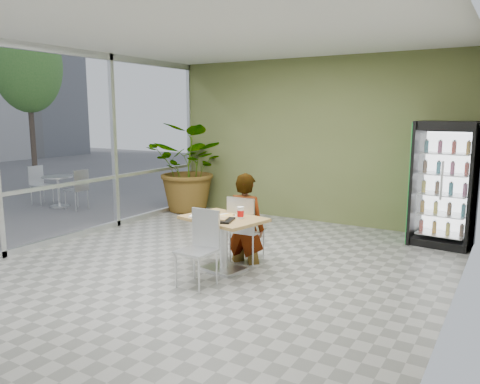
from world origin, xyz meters
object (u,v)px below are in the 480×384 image
object	(u,v)px
dining_table	(224,232)
seated_woman	(245,228)
cafeteria_tray	(216,220)
chair_far	(244,224)
soda_cup	(241,213)
beverage_fridge	(444,184)
chair_near	(201,241)
potted_plant	(191,167)

from	to	relation	value
dining_table	seated_woman	world-z (taller)	seated_woman
seated_woman	cafeteria_tray	distance (m)	0.77
chair_far	soda_cup	distance (m)	0.51
soda_cup	cafeteria_tray	world-z (taller)	soda_cup
soda_cup	beverage_fridge	world-z (taller)	beverage_fridge
chair_far	seated_woman	size ratio (longest dim) A/B	0.61
chair_near	soda_cup	xyz separation A→B (m)	(0.21, 0.61, 0.27)
chair_far	soda_cup	xyz separation A→B (m)	(0.18, -0.40, 0.26)
seated_woman	soda_cup	xyz separation A→B (m)	(0.19, -0.45, 0.33)
soda_cup	potted_plant	distance (m)	4.18
chair_near	cafeteria_tray	xyz separation A→B (m)	(-0.01, 0.34, 0.21)
chair_near	seated_woman	size ratio (longest dim) A/B	0.59
chair_near	potted_plant	size ratio (longest dim) A/B	0.49
chair_far	beverage_fridge	world-z (taller)	beverage_fridge
chair_near	potted_plant	xyz separation A→B (m)	(-2.79, 3.52, 0.41)
dining_table	soda_cup	bearing A→B (deg)	10.78
chair_near	seated_woman	distance (m)	1.06
potted_plant	dining_table	bearing A→B (deg)	-46.92
dining_table	chair_near	distance (m)	0.57
chair_far	cafeteria_tray	size ratio (longest dim) A/B	2.16
cafeteria_tray	potted_plant	xyz separation A→B (m)	(-2.79, 3.18, 0.20)
cafeteria_tray	beverage_fridge	xyz separation A→B (m)	(2.34, 3.15, 0.24)
dining_table	seated_woman	xyz separation A→B (m)	(0.05, 0.50, -0.04)
chair_near	potted_plant	bearing A→B (deg)	130.59
chair_near	soda_cup	bearing A→B (deg)	73.15
seated_woman	cafeteria_tray	size ratio (longest dim) A/B	3.58
dining_table	chair_near	xyz separation A→B (m)	(0.03, -0.57, 0.02)
beverage_fridge	potted_plant	xyz separation A→B (m)	(-5.12, 0.03, -0.04)
potted_plant	cafeteria_tray	bearing A→B (deg)	-48.79
soda_cup	potted_plant	bearing A→B (deg)	135.92
chair_far	seated_woman	xyz separation A→B (m)	(-0.01, 0.05, -0.07)
beverage_fridge	chair_far	bearing A→B (deg)	-127.68
chair_near	cafeteria_tray	bearing A→B (deg)	93.28
cafeteria_tray	beverage_fridge	bearing A→B (deg)	53.36
chair_far	cafeteria_tray	bearing A→B (deg)	83.45
dining_table	chair_far	world-z (taller)	chair_far
chair_far	chair_near	distance (m)	1.01
chair_near	dining_table	bearing A→B (deg)	95.23
chair_far	beverage_fridge	distance (m)	3.41
chair_far	potted_plant	size ratio (longest dim) A/B	0.50
chair_far	seated_woman	distance (m)	0.08
dining_table	cafeteria_tray	size ratio (longest dim) A/B	2.68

